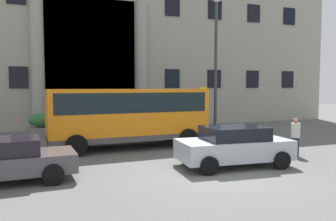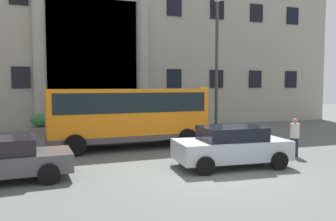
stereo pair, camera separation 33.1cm
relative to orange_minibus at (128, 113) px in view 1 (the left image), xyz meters
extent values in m
cube|color=#595C58|center=(1.66, -5.50, -1.69)|extent=(80.00, 64.00, 0.12)
cube|color=#A09B8D|center=(1.66, 12.00, 6.06)|extent=(33.68, 9.00, 15.37)
cube|color=black|center=(-0.65, 7.56, 2.66)|extent=(5.84, 0.12, 8.58)
cylinder|color=#9F9E8C|center=(-3.97, 7.25, 2.66)|extent=(0.80, 0.80, 8.58)
cylinder|color=#9E9A90|center=(2.67, 7.25, 2.66)|extent=(0.80, 0.80, 8.58)
cube|color=black|center=(-5.08, 7.46, 1.75)|extent=(1.10, 0.08, 1.34)
cube|color=black|center=(5.02, 7.46, 1.75)|extent=(1.10, 0.08, 1.34)
cube|color=black|center=(8.39, 7.46, 1.75)|extent=(1.10, 0.08, 1.34)
cube|color=black|center=(11.76, 7.46, 1.75)|extent=(1.10, 0.08, 1.34)
cube|color=black|center=(15.13, 7.46, 1.75)|extent=(1.10, 0.08, 1.34)
cube|color=black|center=(5.02, 7.46, 6.82)|extent=(1.10, 0.08, 1.34)
cube|color=black|center=(8.39, 7.46, 6.82)|extent=(1.10, 0.08, 1.34)
cube|color=black|center=(11.76, 7.46, 6.82)|extent=(1.10, 0.08, 1.34)
cube|color=black|center=(15.13, 7.46, 6.82)|extent=(1.10, 0.08, 1.34)
cube|color=orange|center=(-0.01, 0.00, -0.04)|extent=(7.25, 2.71, 2.27)
cube|color=black|center=(-0.01, 0.00, 0.51)|extent=(6.82, 2.73, 0.87)
cube|color=black|center=(3.50, 0.14, 0.32)|extent=(0.14, 2.04, 1.09)
cube|color=#4C4546|center=(-0.01, 0.00, -1.06)|extent=(7.25, 2.75, 0.24)
cylinder|color=black|center=(2.45, 1.31, -1.18)|extent=(0.91, 0.32, 0.90)
cylinder|color=black|center=(2.54, -1.11, -1.18)|extent=(0.91, 0.32, 0.90)
cylinder|color=black|center=(-2.56, 1.11, -1.18)|extent=(0.91, 0.32, 0.90)
cylinder|color=black|center=(-2.46, -1.31, -1.18)|extent=(0.91, 0.32, 0.90)
cylinder|color=#979D12|center=(4.71, 1.77, -0.25)|extent=(0.08, 0.08, 2.76)
cube|color=yellow|center=(4.71, 1.74, 0.88)|extent=(0.44, 0.03, 0.60)
cube|color=slate|center=(4.41, 4.93, -1.35)|extent=(1.95, 0.97, 0.57)
ellipsoid|color=#1C5330|center=(4.41, 4.93, -0.59)|extent=(1.87, 0.87, 0.94)
cube|color=gray|center=(-3.69, 5.28, -1.38)|extent=(1.75, 0.96, 0.49)
ellipsoid|color=#306C38|center=(-3.69, 5.28, -0.73)|extent=(1.68, 0.86, 0.81)
cube|color=#AEB6BD|center=(2.68, -4.88, -1.02)|extent=(4.08, 2.05, 0.68)
cube|color=black|center=(2.68, -4.88, -0.44)|extent=(2.24, 1.72, 0.47)
cylinder|color=black|center=(4.09, -4.06, -1.32)|extent=(0.63, 0.24, 0.62)
cylinder|color=black|center=(3.98, -5.87, -1.32)|extent=(0.63, 0.24, 0.62)
cylinder|color=black|center=(1.39, -3.90, -1.32)|extent=(0.63, 0.24, 0.62)
cylinder|color=black|center=(1.28, -5.71, -1.32)|extent=(0.63, 0.24, 0.62)
cylinder|color=black|center=(-3.55, -3.45, -1.32)|extent=(0.63, 0.24, 0.62)
cylinder|color=black|center=(-3.45, -5.17, -1.32)|extent=(0.63, 0.24, 0.62)
cylinder|color=black|center=(4.38, -2.39, -1.33)|extent=(0.61, 0.16, 0.60)
cylinder|color=black|center=(3.02, -2.52, -1.33)|extent=(0.61, 0.18, 0.60)
cube|color=white|center=(3.70, -2.45, -1.05)|extent=(0.89, 0.32, 0.32)
cube|color=black|center=(3.52, -2.47, -0.87)|extent=(0.54, 0.25, 0.12)
cylinder|color=#A5A5A8|center=(4.27, -2.40, -0.75)|extent=(0.08, 0.55, 0.03)
cylinder|color=#1D2330|center=(5.95, -4.24, -1.25)|extent=(0.30, 0.30, 0.77)
cylinder|color=beige|center=(5.95, -4.24, -0.57)|extent=(0.36, 0.36, 0.59)
sphere|color=#A46A57|center=(5.95, -4.24, -0.17)|extent=(0.20, 0.20, 0.20)
cylinder|color=#333E3A|center=(5.80, 2.38, 2.20)|extent=(0.18, 0.18, 7.66)
camera|label=1|loc=(-3.64, -15.34, 1.25)|focal=36.30mm
camera|label=2|loc=(-3.33, -15.45, 1.25)|focal=36.30mm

